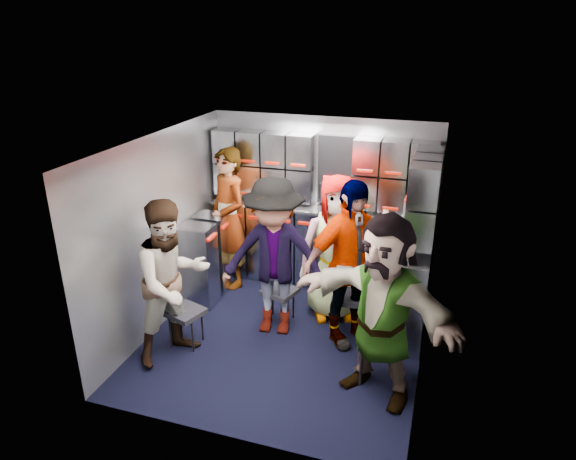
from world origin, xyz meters
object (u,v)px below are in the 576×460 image
(attendant_arc_a, at_px, (173,281))
(attendant_arc_c, at_px, (336,248))
(jump_seat_mid_left, at_px, (280,293))
(attendant_arc_b, at_px, (274,258))
(jump_seat_center, at_px, (338,275))
(attendant_arc_e, at_px, (382,309))
(jump_seat_near_right, at_px, (382,340))
(attendant_arc_d, at_px, (349,264))
(jump_seat_near_left, at_px, (185,314))
(jump_seat_mid_right, at_px, (350,299))
(attendant_standing, at_px, (228,219))

(attendant_arc_a, bearing_deg, attendant_arc_c, -16.63)
(jump_seat_mid_left, height_order, attendant_arc_b, attendant_arc_b)
(jump_seat_center, relative_size, attendant_arc_e, 0.29)
(jump_seat_near_right, relative_size, attendant_arc_a, 0.30)
(attendant_arc_b, bearing_deg, attendant_arc_d, -2.78)
(jump_seat_near_right, distance_m, attendant_arc_c, 1.28)
(jump_seat_near_left, relative_size, jump_seat_mid_right, 0.98)
(jump_seat_mid_right, height_order, attendant_arc_d, attendant_arc_d)
(jump_seat_near_left, distance_m, attendant_arc_c, 1.75)
(jump_seat_mid_right, height_order, attendant_arc_c, attendant_arc_c)
(jump_seat_near_left, distance_m, attendant_arc_d, 1.74)
(attendant_standing, xyz_separation_m, attendant_arc_a, (0.10, -1.56, -0.06))
(jump_seat_near_right, xyz_separation_m, attendant_arc_d, (-0.44, 0.56, 0.44))
(jump_seat_mid_left, relative_size, attendant_arc_e, 0.24)
(attendant_standing, distance_m, attendant_arc_c, 1.47)
(jump_seat_mid_left, height_order, attendant_arc_d, attendant_arc_d)
(jump_seat_center, relative_size, jump_seat_near_right, 1.00)
(attendant_standing, height_order, attendant_arc_e, attendant_standing)
(jump_seat_mid_left, bearing_deg, attendant_arc_d, -9.66)
(jump_seat_near_right, bearing_deg, jump_seat_near_left, -179.34)
(attendant_arc_b, bearing_deg, jump_seat_near_left, -152.13)
(jump_seat_near_left, distance_m, attendant_arc_b, 1.07)
(attendant_arc_a, bearing_deg, jump_seat_near_right, -53.50)
(jump_seat_mid_left, xyz_separation_m, attendant_standing, (-0.89, 0.67, 0.53))
(jump_seat_mid_right, bearing_deg, attendant_arc_e, -64.46)
(attendant_arc_c, relative_size, attendant_arc_d, 0.94)
(attendant_standing, bearing_deg, jump_seat_near_right, 4.37)
(jump_seat_near_left, xyz_separation_m, attendant_arc_a, (0.00, -0.18, 0.47))
(jump_seat_near_left, xyz_separation_m, jump_seat_center, (1.32, 1.22, 0.05))
(jump_seat_near_right, distance_m, attendant_arc_e, 0.46)
(attendant_arc_b, bearing_deg, jump_seat_mid_left, 83.66)
(attendant_arc_a, relative_size, attendant_arc_d, 0.93)
(attendant_standing, relative_size, attendant_arc_b, 1.03)
(attendant_standing, bearing_deg, jump_seat_mid_right, 16.82)
(jump_seat_near_left, distance_m, jump_seat_center, 1.80)
(jump_seat_mid_left, xyz_separation_m, attendant_arc_b, (0.00, -0.18, 0.51))
(attendant_arc_d, bearing_deg, jump_seat_center, 66.81)
(attendant_arc_a, bearing_deg, jump_seat_mid_left, -10.58)
(attendant_arc_a, relative_size, attendant_arc_b, 0.95)
(jump_seat_center, height_order, attendant_arc_d, attendant_arc_d)
(jump_seat_center, height_order, jump_seat_mid_right, jump_seat_center)
(jump_seat_center, height_order, jump_seat_near_right, jump_seat_near_right)
(jump_seat_mid_right, xyz_separation_m, attendant_arc_b, (-0.77, -0.23, 0.48))
(attendant_arc_a, xyz_separation_m, attendant_arc_c, (1.32, 1.22, 0.01))
(jump_seat_mid_right, distance_m, attendant_standing, 1.84)
(jump_seat_mid_left, distance_m, jump_seat_near_right, 1.40)
(jump_seat_center, bearing_deg, jump_seat_near_left, -137.34)
(jump_seat_mid_right, bearing_deg, attendant_arc_d, -90.00)
(attendant_arc_e, bearing_deg, jump_seat_near_left, -160.85)
(attendant_arc_a, xyz_separation_m, attendant_arc_b, (0.78, 0.71, 0.04))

